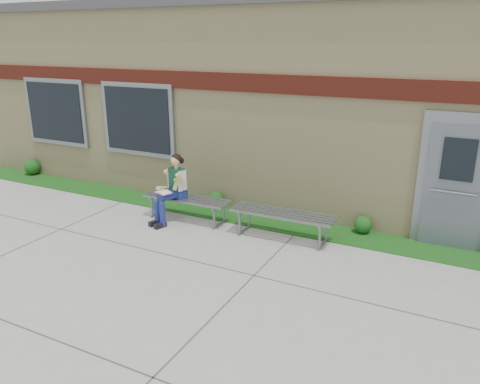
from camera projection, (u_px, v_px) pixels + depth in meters
The scene contains 9 objects.
ground at pixel (180, 276), 7.05m from camera, with size 80.00×80.00×0.00m, color #9E9E99.
grass_strip at pixel (253, 219), 9.25m from camera, with size 16.00×0.80×0.02m, color #164D14.
school_building at pixel (313, 94), 11.47m from camera, with size 16.20×6.22×4.20m.
bench_left at pixel (187, 203), 9.12m from camera, with size 1.77×0.52×0.46m.
bench_right at pixel (282, 219), 8.26m from camera, with size 1.87×0.56×0.48m.
girl at pixel (172, 187), 8.94m from camera, with size 0.53×0.83×1.33m.
shrub_west at pixel (32, 167), 12.18m from camera, with size 0.40×0.40×0.40m, color #164D14.
shrub_mid at pixel (216, 199), 9.83m from camera, with size 0.33×0.33×0.33m, color #164D14.
shrub_east at pixel (363, 224), 8.51m from camera, with size 0.32×0.32×0.32m, color #164D14.
Camera 1 is at (3.65, -5.21, 3.40)m, focal length 35.00 mm.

